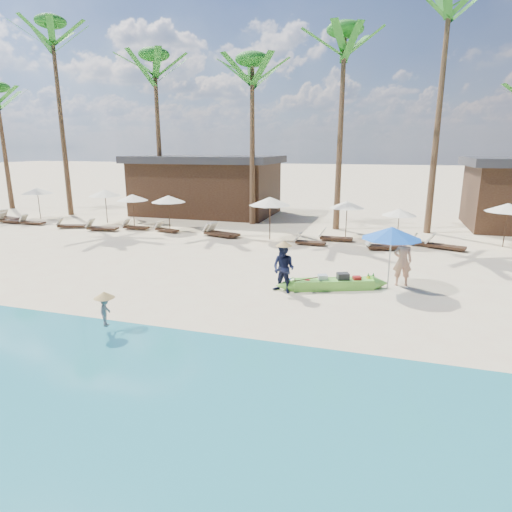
% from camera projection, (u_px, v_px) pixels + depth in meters
% --- Properties ---
extents(ground, '(240.00, 240.00, 0.00)m').
position_uv_depth(ground, '(220.00, 301.00, 14.10)').
color(ground, beige).
rests_on(ground, ground).
extents(wet_sand_strip, '(240.00, 4.50, 0.01)m').
position_uv_depth(wet_sand_strip, '(136.00, 375.00, 9.47)').
color(wet_sand_strip, tan).
rests_on(wet_sand_strip, ground).
extents(green_canoe, '(4.37, 1.93, 0.58)m').
position_uv_depth(green_canoe, '(333.00, 284.00, 15.22)').
color(green_canoe, '#72D641').
rests_on(green_canoe, ground).
extents(tourist, '(0.72, 0.52, 1.84)m').
position_uv_depth(tourist, '(402.00, 261.00, 15.44)').
color(tourist, tan).
rests_on(tourist, ground).
extents(vendor_green, '(0.99, 0.87, 1.72)m').
position_uv_depth(vendor_green, '(284.00, 268.00, 14.72)').
color(vendor_green, '#141937').
rests_on(vendor_green, ground).
extents(vendor_yellow, '(0.49, 0.63, 0.87)m').
position_uv_depth(vendor_yellow, '(106.00, 311.00, 11.56)').
color(vendor_yellow, gray).
rests_on(vendor_yellow, ground).
extents(blue_umbrella, '(2.07, 2.07, 2.23)m').
position_uv_depth(blue_umbrella, '(392.00, 233.00, 14.87)').
color(blue_umbrella, '#99999E').
rests_on(blue_umbrella, ground).
extents(lounger_0_right, '(2.01, 0.99, 0.65)m').
position_uv_depth(lounger_0_right, '(9.00, 217.00, 29.46)').
color(lounger_0_right, '#3B2718').
rests_on(lounger_0_right, ground).
extents(resort_parasol_1, '(2.12, 2.12, 2.19)m').
position_uv_depth(resort_parasol_1, '(37.00, 191.00, 29.84)').
color(resort_parasol_1, '#3B2718').
rests_on(resort_parasol_1, ground).
extents(lounger_1_left, '(1.81, 0.57, 0.61)m').
position_uv_depth(lounger_1_left, '(9.00, 220.00, 28.46)').
color(lounger_1_left, '#3B2718').
rests_on(lounger_1_left, ground).
extents(lounger_1_right, '(1.72, 0.56, 0.58)m').
position_uv_depth(lounger_1_right, '(31.00, 222.00, 27.91)').
color(lounger_1_right, '#3B2718').
rests_on(lounger_1_right, ground).
extents(resort_parasol_2, '(2.15, 2.15, 2.22)m').
position_uv_depth(resort_parasol_2, '(105.00, 193.00, 28.13)').
color(resort_parasol_2, '#3B2718').
rests_on(resort_parasol_2, ground).
extents(lounger_2_left, '(1.83, 1.05, 0.59)m').
position_uv_depth(lounger_2_left, '(70.00, 225.00, 26.71)').
color(lounger_2_left, '#3B2718').
rests_on(lounger_2_left, ground).
extents(resort_parasol_3, '(1.97, 1.97, 2.03)m').
position_uv_depth(resort_parasol_3, '(132.00, 198.00, 26.99)').
color(resort_parasol_3, '#3B2718').
rests_on(resort_parasol_3, ground).
extents(lounger_3_left, '(1.98, 0.84, 0.65)m').
position_uv_depth(lounger_3_left, '(101.00, 227.00, 25.83)').
color(lounger_3_left, '#3B2718').
rests_on(lounger_3_left, ground).
extents(lounger_3_right, '(1.67, 0.54, 0.56)m').
position_uv_depth(lounger_3_right, '(134.00, 226.00, 26.26)').
color(lounger_3_right, '#3B2718').
rests_on(lounger_3_right, ground).
extents(resort_parasol_4, '(2.05, 2.05, 2.11)m').
position_uv_depth(resort_parasol_4, '(168.00, 199.00, 25.63)').
color(resort_parasol_4, '#3B2718').
rests_on(resort_parasol_4, ground).
extents(lounger_4_left, '(1.69, 0.95, 0.55)m').
position_uv_depth(lounger_4_left, '(166.00, 229.00, 25.49)').
color(lounger_4_left, '#3B2718').
rests_on(lounger_4_left, ground).
extents(lounger_4_right, '(2.02, 1.12, 0.66)m').
position_uv_depth(lounger_4_right, '(217.00, 233.00, 24.19)').
color(lounger_4_right, '#3B2718').
rests_on(lounger_4_right, ground).
extents(resort_parasol_5, '(2.26, 2.26, 2.33)m').
position_uv_depth(resort_parasol_5, '(270.00, 201.00, 22.95)').
color(resort_parasol_5, '#3B2718').
rests_on(resort_parasol_5, ground).
extents(lounger_5_left, '(2.08, 1.15, 0.67)m').
position_uv_depth(lounger_5_left, '(222.00, 232.00, 24.20)').
color(lounger_5_left, '#3B2718').
rests_on(lounger_5_left, ground).
extents(resort_parasol_6, '(1.98, 1.98, 2.04)m').
position_uv_depth(resort_parasol_6, '(347.00, 205.00, 23.60)').
color(resort_parasol_6, '#3B2718').
rests_on(resort_parasol_6, ground).
extents(lounger_6_left, '(1.64, 0.56, 0.55)m').
position_uv_depth(lounger_6_left, '(308.00, 242.00, 22.08)').
color(lounger_6_left, '#3B2718').
rests_on(lounger_6_left, ground).
extents(lounger_6_right, '(1.81, 0.57, 0.61)m').
position_uv_depth(lounger_6_right, '(334.00, 237.00, 23.03)').
color(lounger_6_right, '#3B2718').
rests_on(lounger_6_right, ground).
extents(resort_parasol_7, '(1.79, 1.79, 1.84)m').
position_uv_depth(resort_parasol_7, '(399.00, 212.00, 22.05)').
color(resort_parasol_7, '#3B2718').
rests_on(resort_parasol_7, ground).
extents(lounger_7_left, '(2.04, 1.08, 0.66)m').
position_uv_depth(lounger_7_left, '(384.00, 246.00, 21.01)').
color(lounger_7_left, '#3B2718').
rests_on(lounger_7_left, ground).
extents(lounger_7_right, '(1.70, 0.77, 0.56)m').
position_uv_depth(lounger_7_right, '(425.00, 243.00, 21.77)').
color(lounger_7_right, '#3B2718').
rests_on(lounger_7_right, ground).
extents(resort_parasol_8, '(2.16, 2.16, 2.22)m').
position_uv_depth(resort_parasol_8, '(508.00, 208.00, 21.22)').
color(resort_parasol_8, '#3B2718').
rests_on(resort_parasol_8, ground).
extents(lounger_8_left, '(1.96, 1.14, 0.64)m').
position_uv_depth(lounger_8_left, '(443.00, 245.00, 21.15)').
color(lounger_8_left, '#3B2718').
rests_on(lounger_8_left, ground).
extents(palm_1, '(2.08, 2.08, 13.60)m').
position_uv_depth(palm_1, '(55.00, 59.00, 29.45)').
color(palm_1, brown).
rests_on(palm_1, ground).
extents(palm_2, '(2.08, 2.08, 11.33)m').
position_uv_depth(palm_2, '(155.00, 82.00, 28.77)').
color(palm_2, brown).
rests_on(palm_2, ground).
extents(palm_3, '(2.08, 2.08, 10.52)m').
position_uv_depth(palm_3, '(252.00, 86.00, 26.17)').
color(palm_3, brown).
rests_on(palm_3, ground).
extents(palm_4, '(2.08, 2.08, 11.70)m').
position_uv_depth(palm_4, '(344.00, 65.00, 24.15)').
color(palm_4, brown).
rests_on(palm_4, ground).
extents(palm_5, '(2.08, 2.08, 13.60)m').
position_uv_depth(palm_5, '(447.00, 32.00, 22.65)').
color(palm_5, brown).
rests_on(palm_5, ground).
extents(pavilion_west, '(10.80, 6.60, 4.30)m').
position_uv_depth(pavilion_west, '(206.00, 185.00, 32.05)').
color(pavilion_west, '#3B2718').
rests_on(pavilion_west, ground).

